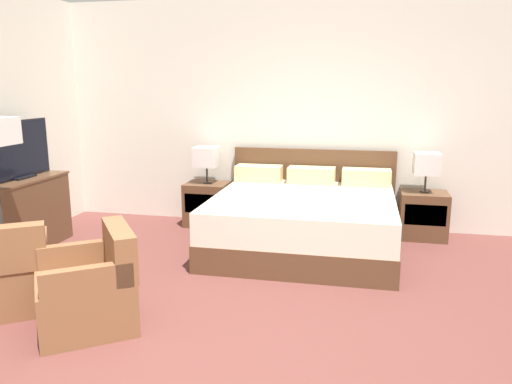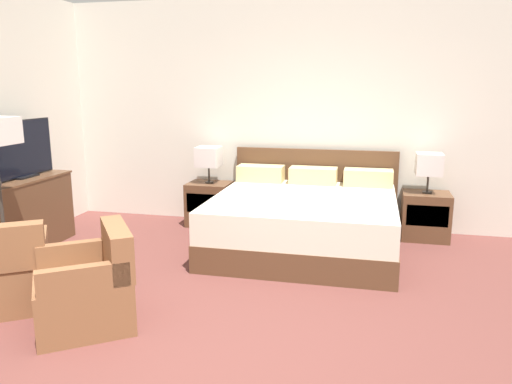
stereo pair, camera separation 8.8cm
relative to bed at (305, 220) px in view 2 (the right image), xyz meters
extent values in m
plane|color=brown|center=(-0.29, -2.48, -0.33)|extent=(10.38, 10.38, 0.00)
cube|color=silver|center=(-0.29, 1.01, 1.12)|extent=(7.26, 0.06, 2.89)
cube|color=brown|center=(0.00, -0.07, -0.19)|extent=(1.97, 1.93, 0.28)
cube|color=beige|center=(0.00, -0.07, 0.12)|extent=(1.95, 1.91, 0.33)
cube|color=brown|center=(0.00, 0.92, 0.18)|extent=(2.05, 0.05, 1.01)
cube|color=#D6BC7F|center=(-0.67, 0.72, 0.38)|extent=(0.58, 0.28, 0.20)
cube|color=#D6BC7F|center=(0.00, 0.72, 0.38)|extent=(0.58, 0.28, 0.20)
cube|color=#D6BC7F|center=(0.67, 0.72, 0.38)|extent=(0.58, 0.28, 0.20)
cube|color=brown|center=(-1.35, 0.70, -0.05)|extent=(0.55, 0.45, 0.56)
cube|color=#3C2718|center=(-1.35, 0.48, 0.01)|extent=(0.47, 0.01, 0.25)
cube|color=brown|center=(1.35, 0.70, -0.05)|extent=(0.55, 0.45, 0.56)
cube|color=#3C2718|center=(1.35, 0.48, 0.01)|extent=(0.47, 0.01, 0.25)
cylinder|color=#332D28|center=(-1.35, 0.70, 0.24)|extent=(0.11, 0.11, 0.02)
cylinder|color=#332D28|center=(-1.35, 0.70, 0.35)|extent=(0.02, 0.02, 0.20)
cube|color=silver|center=(-1.35, 0.70, 0.58)|extent=(0.29, 0.29, 0.25)
cylinder|color=#332D28|center=(1.35, 0.70, 0.24)|extent=(0.11, 0.11, 0.02)
cylinder|color=#332D28|center=(1.35, 0.70, 0.35)|extent=(0.02, 0.02, 0.20)
cube|color=silver|center=(1.35, 0.70, 0.58)|extent=(0.29, 0.29, 0.25)
cube|color=brown|center=(-3.05, -0.76, 0.07)|extent=(0.48, 1.24, 0.80)
cube|color=brown|center=(-3.05, -0.76, 0.46)|extent=(0.49, 1.27, 0.02)
cube|color=black|center=(-3.05, -0.66, 0.49)|extent=(0.18, 0.31, 0.02)
cube|color=black|center=(-3.05, -0.66, 0.80)|extent=(0.04, 0.98, 0.62)
cube|color=black|center=(-3.03, -0.66, 0.80)|extent=(0.01, 0.96, 0.60)
cube|color=brown|center=(-2.22, -2.05, -0.13)|extent=(0.94, 0.94, 0.40)
cube|color=brown|center=(-1.97, -1.88, 0.16)|extent=(0.43, 0.57, 0.18)
cube|color=brown|center=(-1.39, -2.22, -0.13)|extent=(0.95, 0.95, 0.40)
cube|color=brown|center=(-1.17, -2.06, 0.25)|extent=(0.53, 0.64, 0.36)
cube|color=brown|center=(-1.21, -2.46, 0.16)|extent=(0.56, 0.44, 0.18)
cube|color=brown|center=(-1.56, -1.98, 0.16)|extent=(0.56, 0.44, 0.18)
cylinder|color=#332D28|center=(-2.62, -1.55, -0.32)|extent=(0.28, 0.28, 0.02)
cylinder|color=#332D28|center=(-2.62, -1.55, 0.33)|extent=(0.03, 0.03, 1.26)
camera|label=1|loc=(0.62, -5.38, 1.48)|focal=35.00mm
camera|label=2|loc=(0.71, -5.36, 1.48)|focal=35.00mm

